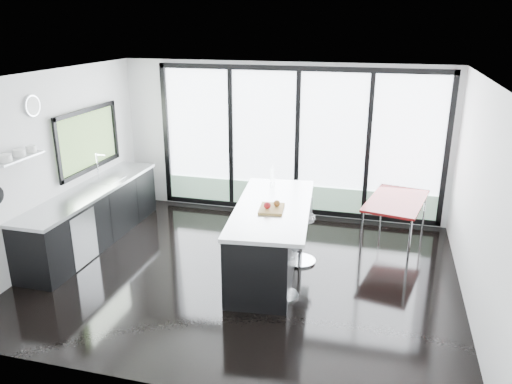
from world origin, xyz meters
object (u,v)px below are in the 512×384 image
(island, at_px, (267,237))
(bar_stool_far, at_px, (301,239))
(red_table, at_px, (394,222))
(bar_stool_near, at_px, (284,274))

(island, bearing_deg, bar_stool_far, 39.23)
(island, relative_size, red_table, 1.79)
(bar_stool_near, relative_size, bar_stool_far, 0.85)
(island, distance_m, bar_stool_far, 0.58)
(island, height_order, bar_stool_near, island)
(island, distance_m, red_table, 2.27)
(bar_stool_far, bearing_deg, red_table, 21.48)
(island, xyz_separation_m, bar_stool_far, (0.43, 0.35, -0.13))
(bar_stool_near, bearing_deg, bar_stool_far, 95.55)
(bar_stool_near, height_order, red_table, red_table)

